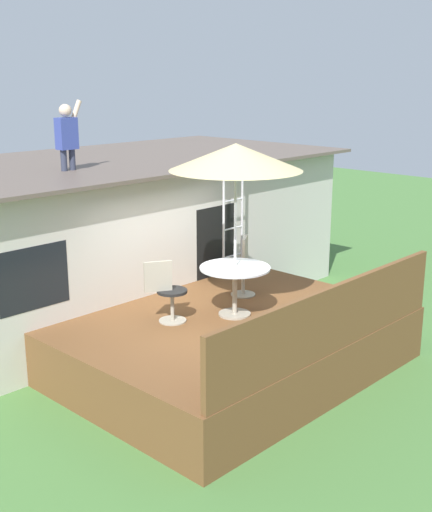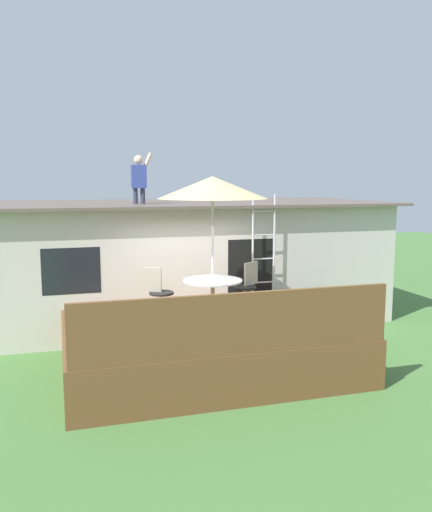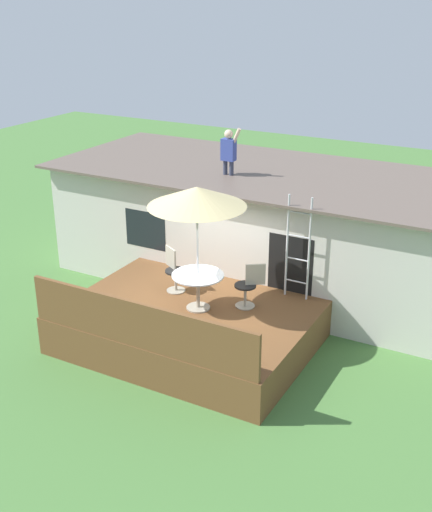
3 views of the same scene
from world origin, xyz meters
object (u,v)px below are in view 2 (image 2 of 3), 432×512
object	(u,v)px
patio_umbrella	(213,188)
step_ladder	(264,247)
patio_chair_right	(247,287)
person_figure	(139,176)
patio_chair_left	(158,293)
patio_table	(213,289)

from	to	relation	value
patio_umbrella	step_ladder	size ratio (longest dim) A/B	1.15
patio_chair_right	person_figure	bearing A→B (deg)	-87.94
patio_chair_right	patio_chair_left	bearing A→B (deg)	-31.86
patio_umbrella	patio_chair_left	world-z (taller)	patio_umbrella
patio_table	person_figure	xyz separation A→B (m)	(-0.83, 2.88, 1.99)
patio_umbrella	person_figure	xyz separation A→B (m)	(-0.83, 2.88, 0.23)
patio_chair_left	patio_chair_right	size ratio (longest dim) A/B	1.00
step_ladder	patio_chair_left	bearing A→B (deg)	-159.10
patio_table	patio_umbrella	bearing A→B (deg)	178.21
step_ladder	patio_umbrella	bearing A→B (deg)	-136.86
step_ladder	person_figure	world-z (taller)	person_figure
step_ladder	patio_chair_left	world-z (taller)	step_ladder
patio_table	patio_umbrella	size ratio (longest dim) A/B	0.41
patio_table	step_ladder	size ratio (longest dim) A/B	0.47
patio_umbrella	patio_chair_right	size ratio (longest dim) A/B	2.76
patio_table	patio_chair_right	distance (m)	1.03
patio_table	person_figure	world-z (taller)	person_figure
patio_table	person_figure	bearing A→B (deg)	106.03
patio_umbrella	step_ladder	xyz separation A→B (m)	(1.52, 1.43, -1.25)
patio_umbrella	patio_chair_left	size ratio (longest dim) A/B	2.76
patio_chair_left	patio_table	bearing A→B (deg)	0.00
patio_chair_right	step_ladder	bearing A→B (deg)	-162.15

